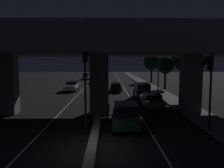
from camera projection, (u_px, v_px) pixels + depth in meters
name	position (u px, v px, depth m)	size (l,w,h in m)	color
ground_plane	(93.00, 149.00, 11.68)	(200.00, 200.00, 0.00)	black
lane_line_left_inner	(88.00, 85.00, 46.47)	(0.12, 126.00, 0.00)	beige
lane_line_right_inner	(122.00, 85.00, 46.57)	(0.12, 126.00, 0.00)	beige
median_divider	(105.00, 84.00, 46.50)	(0.49, 126.00, 0.39)	gray
sidewalk_right	(152.00, 88.00, 39.66)	(2.62, 126.00, 0.17)	#5B5956
elevated_overpass	(97.00, 45.00, 19.40)	(35.06, 11.91, 8.27)	slate
traffic_light_left_of_median	(85.00, 74.00, 14.02)	(0.30, 0.49, 5.78)	black
traffic_light_right_of_median	(210.00, 79.00, 14.17)	(0.30, 0.49, 5.27)	black
street_lamp	(156.00, 58.00, 31.77)	(2.65, 0.32, 8.97)	#2D2D30
car_dark_green_lead	(126.00, 115.00, 15.51)	(2.10, 4.14, 1.75)	black
car_grey_second	(152.00, 100.00, 22.30)	(2.01, 4.74, 1.50)	#515459
car_dark_blue_third	(142.00, 91.00, 28.38)	(2.06, 4.59, 1.98)	#141938
car_black_fourth	(116.00, 87.00, 35.06)	(2.06, 4.54, 1.42)	black
car_white_lead_oncoming	(72.00, 86.00, 36.00)	(2.01, 4.70, 1.57)	silver
car_dark_red_second_oncoming	(96.00, 79.00, 49.97)	(2.00, 4.74, 1.57)	#591414
car_white_third_oncoming	(86.00, 76.00, 60.57)	(2.02, 4.46, 1.65)	silver
motorcycle_red_filtering_near	(108.00, 112.00, 18.03)	(0.33, 1.70, 1.40)	black
pedestrian_on_sidewalk	(184.00, 95.00, 24.91)	(0.35, 0.35, 1.69)	black
roadside_tree_kerbside_near	(190.00, 54.00, 26.78)	(4.61, 4.61, 7.99)	#38281C
roadside_tree_kerbside_mid	(165.00, 65.00, 38.54)	(3.08, 3.08, 5.79)	#2D2116
roadside_tree_kerbside_far	(152.00, 62.00, 52.50)	(3.85, 3.85, 6.83)	#38281C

